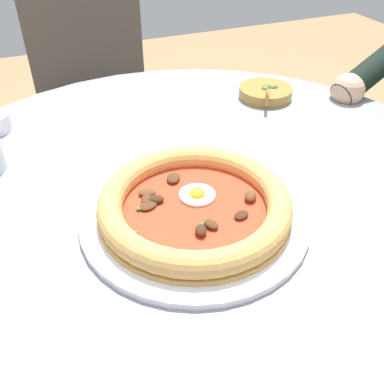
{
  "coord_description": "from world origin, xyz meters",
  "views": [
    {
      "loc": [
        -0.22,
        -0.49,
        1.13
      ],
      "look_at": [
        -0.01,
        -0.01,
        0.74
      ],
      "focal_mm": 40.04,
      "sensor_mm": 36.0,
      "label": 1
    }
  ],
  "objects_px": {
    "pizza_on_plate": "(195,207)",
    "cafe_chair_spare_near": "(98,93)",
    "dining_table": "(198,253)",
    "olive_pan": "(266,92)"
  },
  "relations": [
    {
      "from": "pizza_on_plate",
      "to": "cafe_chair_spare_near",
      "type": "xyz_separation_m",
      "value": [
        0.05,
        0.97,
        -0.24
      ]
    },
    {
      "from": "dining_table",
      "to": "olive_pan",
      "type": "relative_size",
      "value": 7.62
    },
    {
      "from": "olive_pan",
      "to": "cafe_chair_spare_near",
      "type": "height_order",
      "value": "cafe_chair_spare_near"
    },
    {
      "from": "dining_table",
      "to": "cafe_chair_spare_near",
      "type": "xyz_separation_m",
      "value": [
        0.02,
        0.9,
        -0.08
      ]
    },
    {
      "from": "cafe_chair_spare_near",
      "to": "dining_table",
      "type": "bearing_deg",
      "value": -91.2
    },
    {
      "from": "dining_table",
      "to": "olive_pan",
      "type": "bearing_deg",
      "value": 42.89
    },
    {
      "from": "olive_pan",
      "to": "cafe_chair_spare_near",
      "type": "distance_m",
      "value": 0.74
    },
    {
      "from": "olive_pan",
      "to": "dining_table",
      "type": "bearing_deg",
      "value": -137.11
    },
    {
      "from": "pizza_on_plate",
      "to": "olive_pan",
      "type": "distance_m",
      "value": 0.43
    },
    {
      "from": "pizza_on_plate",
      "to": "olive_pan",
      "type": "relative_size",
      "value": 2.46
    }
  ]
}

